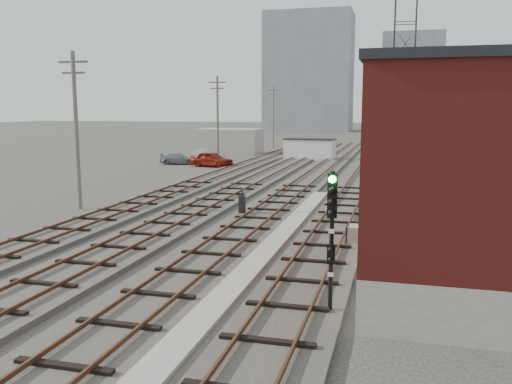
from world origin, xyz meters
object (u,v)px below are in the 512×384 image
(switch_stand, at_px, (242,205))
(car_grey, at_px, (179,159))
(car_silver, at_px, (209,154))
(site_trailer, at_px, (310,149))
(signal_mast, at_px, (332,232))
(car_red, at_px, (212,159))

(switch_stand, bearing_deg, car_grey, 120.14)
(switch_stand, bearing_deg, car_silver, 113.35)
(site_trailer, height_order, car_silver, site_trailer)
(signal_mast, xyz_separation_m, car_silver, (-19.30, 43.70, -1.82))
(switch_stand, bearing_deg, signal_mast, -63.43)
(signal_mast, bearing_deg, car_red, 114.18)
(site_trailer, xyz_separation_m, car_grey, (-12.52, -8.46, -0.64))
(site_trailer, bearing_deg, car_red, -124.42)
(car_red, bearing_deg, car_silver, 37.34)
(car_silver, relative_size, car_grey, 0.94)
(signal_mast, xyz_separation_m, switch_stand, (-6.41, 13.09, -1.79))
(car_silver, xyz_separation_m, car_grey, (-1.39, -5.51, -0.04))
(signal_mast, distance_m, car_grey, 43.48)
(switch_stand, height_order, site_trailer, site_trailer)
(site_trailer, relative_size, car_grey, 1.48)
(car_grey, bearing_deg, signal_mast, -163.59)
(site_trailer, height_order, car_grey, site_trailer)
(switch_stand, distance_m, car_red, 25.63)
(car_red, bearing_deg, car_grey, 85.44)
(switch_stand, bearing_deg, car_red, 113.61)
(switch_stand, height_order, car_silver, switch_stand)
(switch_stand, xyz_separation_m, site_trailer, (-1.77, 33.56, 0.58))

